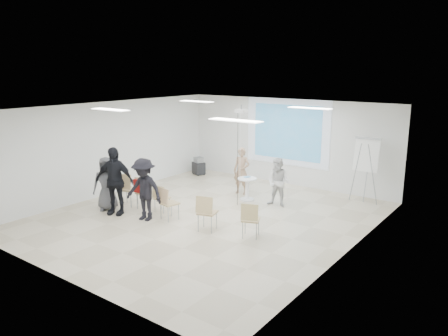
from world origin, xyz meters
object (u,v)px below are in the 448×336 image
Objects in this scene: audience_mid at (144,185)px; audience_outer at (106,180)px; chair_right_far at (250,217)px; chair_left_inner at (161,196)px; chair_center at (167,201)px; player_right at (278,180)px; chair_left_mid at (144,190)px; chair_far_left at (127,187)px; laptop at (163,197)px; chair_right_inner at (206,210)px; audience_left at (114,176)px; av_cart at (199,167)px; pedestal_table at (247,188)px; flipchart_easel at (366,155)px; player_left at (242,168)px.

audience_mid is 1.53m from audience_outer.
chair_right_far is at bearing -32.42° from audience_outer.
chair_left_inner is 0.72m from chair_center.
player_right is 3.96m from chair_left_mid.
chair_far_left is at bearing -149.73° from player_right.
player_right is 5.58× the size of laptop.
chair_left_mid is at bearing 156.48° from chair_right_inner.
audience_left reaches higher than laptop.
chair_left_mid is at bearing -50.29° from av_cart.
player_right is 3.94m from audience_mid.
audience_mid is at bearing -38.50° from chair_far_left.
pedestal_table is 2.78m from chair_left_inner.
audience_left is at bearing -136.85° from flipchart_easel.
audience_left is (0.29, -0.67, 0.50)m from chair_far_left.
flipchart_easel reaches higher than chair_center.
flipchart_easel reaches higher than chair_right_far.
audience_left is (-0.92, -0.86, 0.63)m from chair_left_inner.
pedestal_table is at bearing 87.21° from chair_center.
audience_mid is at bearing -39.17° from audience_outer.
audience_outer is at bearing -145.92° from player_right.
audience_mid reaches higher than chair_left_mid.
player_right is 4.73m from audience_left.
flipchart_easel is (1.94, 1.84, 0.67)m from player_right.
flipchart_easel is (4.24, 5.04, 0.52)m from audience_mid.
audience_left is at bearing -83.57° from chair_far_left.
audience_left is 1.09× the size of flipchart_easel.
av_cart is (-1.44, 4.20, -0.26)m from chair_left_mid.
pedestal_table is 3.43m from audience_mid.
player_right is at bearing 22.62° from audience_left.
av_cart is (-1.10, 4.98, -0.79)m from audience_left.
audience_left is (-3.33, -3.34, 0.29)m from player_right.
chair_far_left is 1.27× the size of chair_left_inner.
chair_far_left is 0.63m from chair_left_mid.
chair_far_left is at bearing 90.59° from audience_left.
chair_right_far is at bearing -10.37° from chair_left_inner.
laptop is 0.43× the size of av_cart.
chair_right_inner is (1.21, -3.34, -0.30)m from player_left.
chair_far_left reaches higher than chair_right_inner.
chair_left_mid is at bearing 129.04° from audience_mid.
audience_mid is 1.11× the size of audience_outer.
chair_right_inner is 6.05m from av_cart.
audience_outer is (-4.53, -0.64, 0.35)m from chair_right_far.
audience_left is (-0.91, -0.94, 0.67)m from laptop.
player_right is at bearing 82.10° from chair_right_far.
audience_mid is (-1.88, -0.31, 0.41)m from chair_right_inner.
audience_outer is at bearing 22.38° from laptop.
chair_center is at bearing -39.41° from chair_left_inner.
chair_center is 0.45× the size of flipchart_easel.
chair_far_left is at bearing 4.39° from laptop.
chair_center is 0.78m from laptop.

